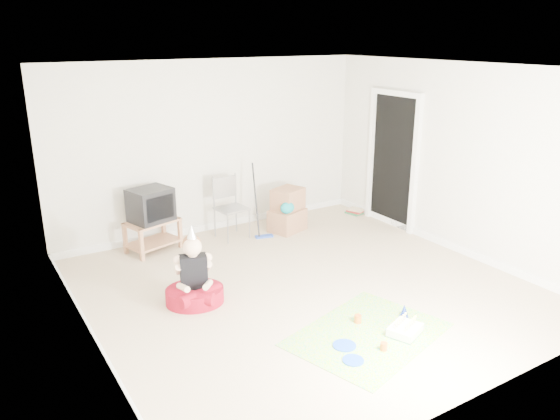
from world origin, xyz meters
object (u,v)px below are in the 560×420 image
birthday_cake (405,330)px  tv_stand (153,233)px  crt_tv (151,205)px  cardboard_boxes (287,211)px  folding_chair (232,209)px  seated_woman (194,286)px

birthday_cake → tv_stand: bearing=111.7°
crt_tv → cardboard_boxes: size_ratio=0.81×
tv_stand → folding_chair: size_ratio=0.86×
crt_tv → folding_chair: folding_chair is taller
tv_stand → seated_woman: size_ratio=0.85×
crt_tv → birthday_cake: bearing=-84.7°
tv_stand → folding_chair: bearing=-6.1°
crt_tv → folding_chair: (1.19, -0.13, -0.22)m
tv_stand → birthday_cake: tv_stand is taller
tv_stand → seated_woman: bearing=-94.4°
cardboard_boxes → birthday_cake: size_ratio=1.61×
folding_chair → birthday_cake: bearing=-86.2°
folding_chair → birthday_cake: folding_chair is taller
tv_stand → crt_tv: 0.41m
crt_tv → seated_woman: bearing=-110.7°
tv_stand → crt_tv: (-0.00, 0.00, 0.41)m
folding_chair → seated_woman: size_ratio=0.98×
tv_stand → birthday_cake: 3.84m
folding_chair → crt_tv: bearing=173.9°
seated_woman → folding_chair: bearing=51.4°
tv_stand → birthday_cake: bearing=-68.3°
birthday_cake → seated_woman: bearing=131.1°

